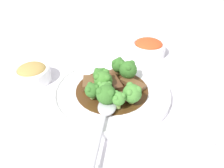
{
  "coord_description": "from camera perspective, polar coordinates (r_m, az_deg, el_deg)",
  "views": [
    {
      "loc": [
        0.31,
        -0.34,
        0.38
      ],
      "look_at": [
        0.0,
        0.0,
        0.03
      ],
      "focal_mm": 35.0,
      "sensor_mm": 36.0,
      "label": 1
    }
  ],
  "objects": [
    {
      "name": "main_plate",
      "position": [
        0.59,
        -0.0,
        -1.87
      ],
      "size": [
        0.31,
        0.31,
        0.02
      ],
      "color": "white",
      "rests_on": "ground_plane"
    },
    {
      "name": "side_bowl_kimchi",
      "position": [
        0.78,
        9.46,
        9.47
      ],
      "size": [
        0.12,
        0.12,
        0.05
      ],
      "color": "white",
      "rests_on": "ground_plane"
    },
    {
      "name": "beef_strip_1",
      "position": [
        0.63,
        -0.75,
        2.46
      ],
      "size": [
        0.04,
        0.05,
        0.01
      ],
      "color": "brown",
      "rests_on": "main_plate"
    },
    {
      "name": "broccoli_floret_6",
      "position": [
        0.56,
        -2.29,
        1.04
      ],
      "size": [
        0.05,
        0.05,
        0.05
      ],
      "color": "#7FA84C",
      "rests_on": "main_plate"
    },
    {
      "name": "broccoli_floret_8",
      "position": [
        0.6,
        -3.17,
        2.47
      ],
      "size": [
        0.04,
        0.04,
        0.04
      ],
      "color": "#8EB756",
      "rests_on": "main_plate"
    },
    {
      "name": "broccoli_floret_2",
      "position": [
        0.54,
        -1.73,
        -1.29
      ],
      "size": [
        0.04,
        0.04,
        0.05
      ],
      "color": "#7FA84C",
      "rests_on": "main_plate"
    },
    {
      "name": "beef_strip_3",
      "position": [
        0.59,
        5.48,
        0.16
      ],
      "size": [
        0.07,
        0.03,
        0.01
      ],
      "color": "brown",
      "rests_on": "main_plate"
    },
    {
      "name": "beef_strip_2",
      "position": [
        0.59,
        -5.94,
        0.32
      ],
      "size": [
        0.06,
        0.06,
        0.02
      ],
      "color": "brown",
      "rests_on": "main_plate"
    },
    {
      "name": "beef_strip_0",
      "position": [
        0.54,
        1.29,
        -3.59
      ],
      "size": [
        0.06,
        0.07,
        0.01
      ],
      "color": "brown",
      "rests_on": "main_plate"
    },
    {
      "name": "ground_plane",
      "position": [
        0.59,
        -0.0,
        -2.63
      ],
      "size": [
        4.0,
        4.0,
        0.0
      ],
      "primitive_type": "plane",
      "color": "silver"
    },
    {
      "name": "serving_spoon",
      "position": [
        0.51,
        -1.6,
        -7.35
      ],
      "size": [
        0.15,
        0.2,
        0.01
      ],
      "color": "#B7B7BC",
      "rests_on": "main_plate"
    },
    {
      "name": "broccoli_floret_5",
      "position": [
        0.61,
        3.97,
        3.96
      ],
      "size": [
        0.05,
        0.05,
        0.05
      ],
      "color": "#7FA84C",
      "rests_on": "main_plate"
    },
    {
      "name": "broccoli_floret_4",
      "position": [
        0.52,
        5.27,
        -2.34
      ],
      "size": [
        0.05,
        0.05,
        0.05
      ],
      "color": "#8EB756",
      "rests_on": "main_plate"
    },
    {
      "name": "broccoli_floret_1",
      "position": [
        0.51,
        1.7,
        -3.79
      ],
      "size": [
        0.03,
        0.03,
        0.05
      ],
      "color": "#8EB756",
      "rests_on": "main_plate"
    },
    {
      "name": "broccoli_floret_0",
      "position": [
        0.63,
        1.75,
        5.01
      ],
      "size": [
        0.04,
        0.04,
        0.05
      ],
      "color": "#7FA84C",
      "rests_on": "main_plate"
    },
    {
      "name": "broccoli_floret_3",
      "position": [
        0.51,
        -1.5,
        -2.67
      ],
      "size": [
        0.05,
        0.05,
        0.06
      ],
      "color": "#7FA84C",
      "rests_on": "main_plate"
    },
    {
      "name": "sauce_dish",
      "position": [
        0.52,
        21.31,
        -12.52
      ],
      "size": [
        0.08,
        0.08,
        0.01
      ],
      "color": "white",
      "rests_on": "ground_plane"
    },
    {
      "name": "side_bowl_appetizer",
      "position": [
        0.67,
        -20.04,
        2.71
      ],
      "size": [
        0.1,
        0.1,
        0.05
      ],
      "color": "white",
      "rests_on": "ground_plane"
    },
    {
      "name": "beef_strip_4",
      "position": [
        0.59,
        0.68,
        0.47
      ],
      "size": [
        0.07,
        0.05,
        0.01
      ],
      "color": "#56331E",
      "rests_on": "main_plate"
    },
    {
      "name": "broccoli_floret_7",
      "position": [
        0.54,
        -5.22,
        -1.61
      ],
      "size": [
        0.04,
        0.04,
        0.04
      ],
      "color": "#8EB756",
      "rests_on": "main_plate"
    }
  ]
}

